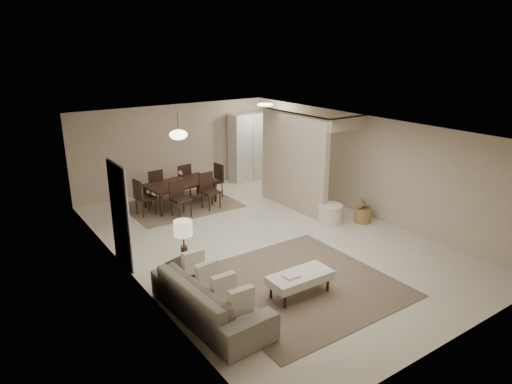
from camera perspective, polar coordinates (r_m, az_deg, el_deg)
floor at (r=10.18m, az=1.04°, el=-5.93°), size 9.00×9.00×0.00m
ceiling at (r=9.44m, az=1.12°, el=8.06°), size 9.00×9.00×0.00m
back_wall at (r=13.53m, az=-10.14°, el=5.46°), size 6.00×0.00×6.00m
left_wall at (r=8.44m, az=-15.74°, el=-2.67°), size 0.00×9.00×9.00m
right_wall at (r=11.68m, az=13.15°, el=3.27°), size 0.00×9.00×9.00m
partition at (r=11.75m, az=4.68°, el=3.77°), size 0.15×2.50×2.50m
doorway at (r=9.07m, az=-16.70°, el=-2.86°), size 0.04×0.90×2.04m
pantry_cabinet at (r=14.39m, az=-0.95°, el=5.68°), size 1.20×0.55×2.10m
flush_light at (r=13.35m, az=1.14°, el=10.84°), size 0.44×0.44×0.05m
living_rug at (r=8.43m, az=5.20°, el=-11.39°), size 3.20×3.20×0.01m
sofa at (r=7.39m, az=-5.75°, el=-13.00°), size 2.39×1.05×0.68m
ottoman_bench at (r=7.96m, az=5.54°, el=-10.66°), size 1.15×0.54×0.41m
side_table at (r=8.20m, az=-8.79°, el=-10.32°), size 0.62×0.62×0.54m
table_lamp at (r=7.84m, az=-9.08°, el=-4.96°), size 0.32×0.32×0.76m
round_pouf at (r=11.15m, az=9.27°, el=-2.72°), size 0.58×0.58×0.45m
wicker_basket at (r=11.37m, az=13.22°, el=-2.84°), size 0.52×0.52×0.35m
dining_rug at (r=12.40m, az=-9.22°, el=-1.64°), size 2.80×2.10×0.01m
dining_table at (r=12.30m, az=-9.30°, el=-0.25°), size 1.95×1.23×0.65m
dining_chairs at (r=12.25m, az=-9.33°, el=0.41°), size 2.56×1.97×0.94m
vase at (r=12.18m, az=-9.39°, el=1.51°), size 0.17×0.17×0.14m
yellow_mat at (r=13.09m, az=4.72°, el=-0.40°), size 1.03×0.73×0.01m
pendant_light at (r=11.90m, az=-9.69°, el=7.07°), size 0.46×0.46×0.71m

